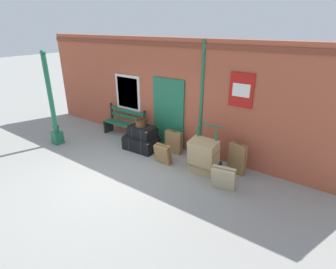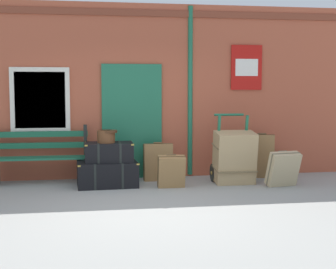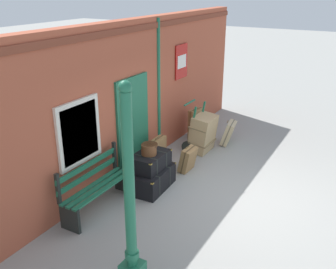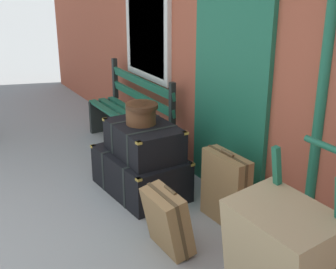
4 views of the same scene
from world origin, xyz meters
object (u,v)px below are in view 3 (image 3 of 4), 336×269
porters_trolley (196,139)px  suitcase_cream (228,133)px  suitcase_charcoal (188,159)px  steamer_trunk_base (151,178)px  large_brown_trunk (203,133)px  lamp_post (130,219)px  round_hatbox (149,149)px  suitcase_umber (195,124)px  suitcase_beige (158,153)px  platform_bench (96,187)px  steamer_trunk_middle (150,161)px

porters_trolley → suitcase_cream: porters_trolley is taller
porters_trolley → suitcase_charcoal: 1.19m
steamer_trunk_base → large_brown_trunk: size_ratio=1.12×
suitcase_cream → lamp_post: bearing=-172.4°
round_hatbox → suitcase_charcoal: size_ratio=0.60×
suitcase_charcoal → suitcase_umber: size_ratio=0.67×
steamer_trunk_base → suitcase_cream: (2.93, -0.51, 0.09)m
round_hatbox → suitcase_cream: size_ratio=0.55×
round_hatbox → porters_trolley: 2.28m
suitcase_cream → suitcase_beige: bearing=155.8°
platform_bench → suitcase_charcoal: platform_bench is taller
suitcase_charcoal → suitcase_umber: bearing=20.9°
platform_bench → steamer_trunk_middle: (1.16, -0.43, 0.14)m
steamer_trunk_base → round_hatbox: size_ratio=3.08×
lamp_post → suitcase_umber: (5.32, 1.63, -0.69)m
round_hatbox → suitcase_umber: 2.94m
porters_trolley → suitcase_beige: 1.32m
lamp_post → suitcase_beige: 3.82m
platform_bench → round_hatbox: (1.12, -0.44, 0.42)m
round_hatbox → suitcase_umber: (2.88, 0.37, -0.46)m
suitcase_cream → porters_trolley: bearing=142.9°
steamer_trunk_middle → suitcase_beige: steamer_trunk_middle is taller
steamer_trunk_base → round_hatbox: 0.65m
large_brown_trunk → steamer_trunk_base: bearing=176.7°
large_brown_trunk → suitcase_charcoal: (-1.14, -0.17, -0.19)m
steamer_trunk_middle → suitcase_umber: 2.87m
steamer_trunk_base → suitcase_charcoal: size_ratio=1.85×
large_brown_trunk → platform_bench: bearing=169.9°
suitcase_charcoal → suitcase_cream: size_ratio=0.92×
steamer_trunk_base → suitcase_beige: (0.92, 0.39, 0.12)m
suitcase_umber → suitcase_charcoal: bearing=-159.1°
large_brown_trunk → suitcase_umber: large_brown_trunk is taller
lamp_post → suitcase_umber: bearing=17.0°
steamer_trunk_middle → round_hatbox: size_ratio=2.41×
platform_bench → suitcase_charcoal: bearing=-19.3°
steamer_trunk_middle → large_brown_trunk: bearing=-4.1°
porters_trolley → suitcase_cream: bearing=-37.1°
lamp_post → suitcase_beige: size_ratio=4.09×
lamp_post → platform_bench: bearing=52.1°
steamer_trunk_middle → suitcase_umber: suitcase_umber is taller
steamer_trunk_base → suitcase_cream: bearing=-9.9°
steamer_trunk_middle → suitcase_charcoal: 1.11m
platform_bench → large_brown_trunk: platform_bench is taller
porters_trolley → large_brown_trunk: (-0.00, -0.17, 0.19)m
porters_trolley → suitcase_charcoal: (-1.14, -0.34, 0.00)m
lamp_post → steamer_trunk_base: (2.44, 1.23, -0.88)m
platform_bench → suitcase_charcoal: 2.31m
steamer_trunk_base → platform_bench: bearing=157.6°
platform_bench → large_brown_trunk: size_ratio=1.72×
suitcase_cream → suitcase_charcoal: bearing=173.5°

